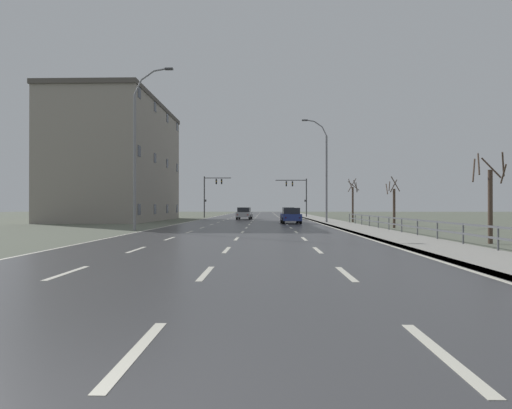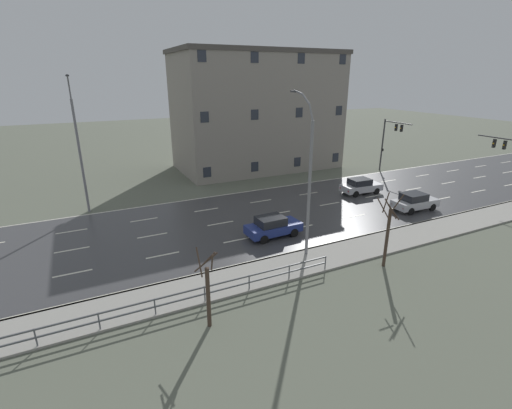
{
  "view_description": "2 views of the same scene",
  "coord_description": "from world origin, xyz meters",
  "px_view_note": "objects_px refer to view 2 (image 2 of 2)",
  "views": [
    {
      "loc": [
        1.49,
        -2.62,
        1.7
      ],
      "look_at": [
        -0.18,
        68.59,
        2.05
      ],
      "focal_mm": 28.19,
      "sensor_mm": 36.0,
      "label": 1
    },
    {
      "loc": [
        25.64,
        25.08,
        11.22
      ],
      "look_at": [
        0.0,
        37.59,
        1.14
      ],
      "focal_mm": 25.57,
      "sensor_mm": 36.0,
      "label": 2
    }
  ],
  "objects_px": {
    "car_distant": "(361,186)",
    "car_far_right": "(415,201)",
    "traffic_signal_left": "(389,137)",
    "car_far_left": "(273,226)",
    "street_lamp_midground": "(308,180)",
    "street_lamp_left_bank": "(79,149)",
    "brick_building": "(257,111)"
  },
  "relations": [
    {
      "from": "car_far_left",
      "to": "car_distant",
      "type": "xyz_separation_m",
      "value": [
        -5.27,
        12.92,
        0.0
      ]
    },
    {
      "from": "car_distant",
      "to": "brick_building",
      "type": "relative_size",
      "value": 0.21
    },
    {
      "from": "car_far_left",
      "to": "car_distant",
      "type": "relative_size",
      "value": 0.99
    },
    {
      "from": "street_lamp_midground",
      "to": "street_lamp_left_bank",
      "type": "distance_m",
      "value": 19.44
    },
    {
      "from": "car_far_left",
      "to": "car_distant",
      "type": "distance_m",
      "value": 13.96
    },
    {
      "from": "street_lamp_left_bank",
      "to": "traffic_signal_left",
      "type": "relative_size",
      "value": 1.79
    },
    {
      "from": "street_lamp_midground",
      "to": "traffic_signal_left",
      "type": "height_order",
      "value": "street_lamp_midground"
    },
    {
      "from": "street_lamp_left_bank",
      "to": "car_far_right",
      "type": "height_order",
      "value": "street_lamp_left_bank"
    },
    {
      "from": "car_far_left",
      "to": "car_far_right",
      "type": "height_order",
      "value": "same"
    },
    {
      "from": "street_lamp_midground",
      "to": "street_lamp_left_bank",
      "type": "relative_size",
      "value": 0.92
    },
    {
      "from": "car_far_left",
      "to": "street_lamp_left_bank",
      "type": "bearing_deg",
      "value": -135.59
    },
    {
      "from": "street_lamp_midground",
      "to": "car_far_left",
      "type": "xyz_separation_m",
      "value": [
        -3.44,
        -0.56,
        -4.29
      ]
    },
    {
      "from": "car_far_left",
      "to": "traffic_signal_left",
      "type": "bearing_deg",
      "value": 114.66
    },
    {
      "from": "car_far_right",
      "to": "car_far_left",
      "type": "bearing_deg",
      "value": -89.99
    },
    {
      "from": "car_distant",
      "to": "car_far_right",
      "type": "height_order",
      "value": "same"
    },
    {
      "from": "traffic_signal_left",
      "to": "car_far_right",
      "type": "relative_size",
      "value": 1.52
    },
    {
      "from": "car_distant",
      "to": "car_far_left",
      "type": "bearing_deg",
      "value": -64.4
    },
    {
      "from": "car_far_right",
      "to": "brick_building",
      "type": "xyz_separation_m",
      "value": [
        -20.87,
        -5.2,
        6.29
      ]
    },
    {
      "from": "traffic_signal_left",
      "to": "car_far_left",
      "type": "relative_size",
      "value": 1.52
    },
    {
      "from": "car_distant",
      "to": "car_far_right",
      "type": "relative_size",
      "value": 1.01
    },
    {
      "from": "car_far_left",
      "to": "car_far_right",
      "type": "bearing_deg",
      "value": 85.81
    },
    {
      "from": "car_distant",
      "to": "car_far_right",
      "type": "xyz_separation_m",
      "value": [
        5.82,
        0.98,
        0.0
      ]
    },
    {
      "from": "brick_building",
      "to": "car_distant",
      "type": "bearing_deg",
      "value": 15.67
    },
    {
      "from": "street_lamp_midground",
      "to": "car_far_left",
      "type": "height_order",
      "value": "street_lamp_midground"
    },
    {
      "from": "street_lamp_midground",
      "to": "brick_building",
      "type": "distance_m",
      "value": 25.2
    },
    {
      "from": "traffic_signal_left",
      "to": "car_far_right",
      "type": "bearing_deg",
      "value": -34.64
    },
    {
      "from": "car_far_left",
      "to": "car_far_right",
      "type": "xyz_separation_m",
      "value": [
        0.55,
        13.91,
        0.0
      ]
    },
    {
      "from": "street_lamp_left_bank",
      "to": "car_far_right",
      "type": "distance_m",
      "value": 28.9
    },
    {
      "from": "street_lamp_left_bank",
      "to": "street_lamp_midground",
      "type": "bearing_deg",
      "value": 40.15
    },
    {
      "from": "car_distant",
      "to": "street_lamp_midground",
      "type": "bearing_deg",
      "value": -51.42
    },
    {
      "from": "street_lamp_midground",
      "to": "car_far_right",
      "type": "bearing_deg",
      "value": 102.23
    },
    {
      "from": "street_lamp_midground",
      "to": "street_lamp_left_bank",
      "type": "height_order",
      "value": "street_lamp_left_bank"
    }
  ]
}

